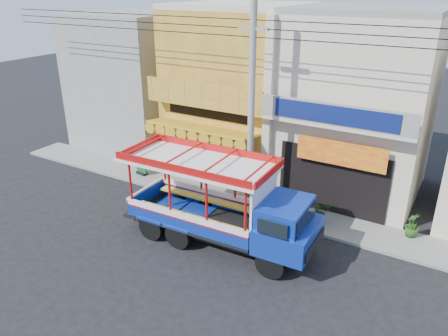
# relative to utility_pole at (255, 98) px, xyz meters

# --- Properties ---
(ground) EXTENTS (90.00, 90.00, 0.00)m
(ground) POSITION_rel_utility_pole_xyz_m (0.85, -3.30, -5.03)
(ground) COLOR black
(ground) RESTS_ON ground
(sidewalk) EXTENTS (30.00, 2.00, 0.12)m
(sidewalk) POSITION_rel_utility_pole_xyz_m (0.85, 0.70, -4.97)
(sidewalk) COLOR slate
(sidewalk) RESTS_ON ground
(shophouse_left) EXTENTS (6.00, 7.50, 8.24)m
(shophouse_left) POSITION_rel_utility_pole_xyz_m (-3.15, 4.66, -0.92)
(shophouse_left) COLOR #AB7B26
(shophouse_left) RESTS_ON ground
(shophouse_right) EXTENTS (6.00, 6.75, 8.24)m
(shophouse_right) POSITION_rel_utility_pole_xyz_m (2.85, 4.66, -0.93)
(shophouse_right) COLOR beige
(shophouse_right) RESTS_ON ground
(party_pilaster) EXTENTS (0.35, 0.30, 8.00)m
(party_pilaster) POSITION_rel_utility_pole_xyz_m (-0.15, 1.55, -1.03)
(party_pilaster) COLOR beige
(party_pilaster) RESTS_ON ground
(filler_building_left) EXTENTS (6.00, 6.00, 7.60)m
(filler_building_left) POSITION_rel_utility_pole_xyz_m (-10.15, 4.70, -1.23)
(filler_building_left) COLOR gray
(filler_building_left) RESTS_ON ground
(utility_pole) EXTENTS (28.00, 0.26, 9.00)m
(utility_pole) POSITION_rel_utility_pole_xyz_m (0.00, 0.00, 0.00)
(utility_pole) COLOR gray
(utility_pole) RESTS_ON ground
(songthaew_truck) EXTENTS (7.47, 2.69, 3.45)m
(songthaew_truck) POSITION_rel_utility_pole_xyz_m (0.53, -2.67, -3.37)
(songthaew_truck) COLOR black
(songthaew_truck) RESTS_ON ground
(green_sign) EXTENTS (0.71, 0.42, 1.08)m
(green_sign) POSITION_rel_utility_pole_xyz_m (-6.61, 0.61, -4.46)
(green_sign) COLOR black
(green_sign) RESTS_ON sidewalk
(potted_plant_a) EXTENTS (1.14, 1.12, 0.96)m
(potted_plant_a) POSITION_rel_utility_pole_xyz_m (2.79, 0.51, -4.43)
(potted_plant_a) COLOR #234F16
(potted_plant_a) RESTS_ON sidewalk
(potted_plant_c) EXTENTS (0.58, 0.58, 0.97)m
(potted_plant_c) POSITION_rel_utility_pole_xyz_m (6.20, 1.32, -4.43)
(potted_plant_c) COLOR #234F16
(potted_plant_c) RESTS_ON sidewalk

